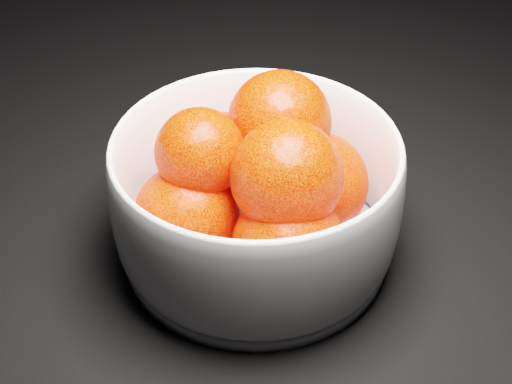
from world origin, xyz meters
The scene contains 3 objects.
ground centered at (0.00, 0.00, 0.00)m, with size 3.00×3.00×0.00m, color black.
bowl centered at (0.25, 0.04, 0.06)m, with size 0.24×0.24×0.12m.
orange_pile centered at (0.25, 0.05, 0.08)m, with size 0.19×0.18×0.14m.
Camera 1 is at (0.48, -0.35, 0.44)m, focal length 50.00 mm.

